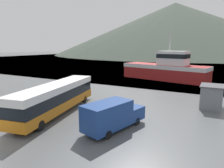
# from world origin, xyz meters

# --- Properties ---
(water_surface) EXTENTS (240.00, 240.00, 0.00)m
(water_surface) POSITION_xyz_m (0.00, 143.74, 0.00)
(water_surface) COLOR slate
(water_surface) RESTS_ON ground
(hill_backdrop) EXTENTS (211.57, 211.57, 45.12)m
(hill_backdrop) POSITION_xyz_m (-23.82, 183.92, 22.56)
(hill_backdrop) COLOR #3D473D
(hill_backdrop) RESTS_ON ground
(tour_bus) EXTENTS (5.08, 13.11, 3.11)m
(tour_bus) POSITION_xyz_m (-0.46, 7.87, 1.76)
(tour_bus) COLOR #B26614
(tour_bus) RESTS_ON ground
(delivery_van) EXTENTS (3.56, 6.43, 2.49)m
(delivery_van) POSITION_xyz_m (6.78, 6.72, 1.31)
(delivery_van) COLOR navy
(delivery_van) RESTS_ON ground
(fishing_boat) EXTENTS (18.54, 8.75, 10.78)m
(fishing_boat) POSITION_xyz_m (4.59, 34.97, 2.33)
(fishing_boat) COLOR maroon
(fishing_boat) RESTS_ON water_surface
(storage_bin) EXTENTS (1.45, 1.17, 1.20)m
(storage_bin) POSITION_xyz_m (-5.46, 9.76, 0.61)
(storage_bin) COLOR green
(storage_bin) RESTS_ON ground
(dock_kiosk) EXTENTS (2.45, 3.04, 2.66)m
(dock_kiosk) POSITION_xyz_m (13.91, 17.43, 1.34)
(dock_kiosk) COLOR slate
(dock_kiosk) RESTS_ON ground
(mooring_bollard) EXTENTS (0.45, 0.45, 0.81)m
(mooring_bollard) POSITION_xyz_m (-7.26, 21.85, 0.43)
(mooring_bollard) COLOR #B29919
(mooring_bollard) RESTS_ON ground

